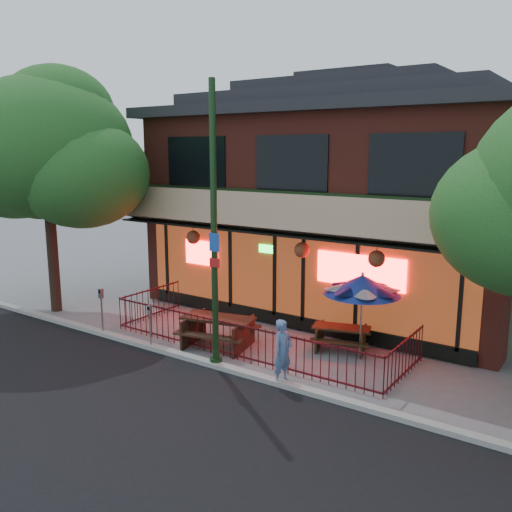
{
  "coord_description": "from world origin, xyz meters",
  "views": [
    {
      "loc": [
        8.16,
        -10.49,
        5.36
      ],
      "look_at": [
        -0.42,
        2.0,
        2.4
      ],
      "focal_mm": 38.0,
      "sensor_mm": 36.0,
      "label": 1
    }
  ],
  "objects_px": {
    "parking_meter_near": "(150,320)",
    "picnic_table_right": "(341,335)",
    "street_light": "(214,243)",
    "patio_umbrella": "(362,285)",
    "picnic_table_left": "(218,327)",
    "parking_meter_far": "(101,304)",
    "pedestrian": "(283,352)",
    "street_tree_left": "(48,140)"
  },
  "relations": [
    {
      "from": "parking_meter_far",
      "to": "street_tree_left",
      "type": "bearing_deg",
      "value": 165.11
    },
    {
      "from": "street_light",
      "to": "parking_meter_far",
      "type": "xyz_separation_m",
      "value": [
        -4.2,
        -0.08,
        -2.19
      ]
    },
    {
      "from": "street_light",
      "to": "picnic_table_right",
      "type": "bearing_deg",
      "value": 52.85
    },
    {
      "from": "street_light",
      "to": "picnic_table_left",
      "type": "height_order",
      "value": "street_light"
    },
    {
      "from": "street_light",
      "to": "parking_meter_near",
      "type": "bearing_deg",
      "value": -178.01
    },
    {
      "from": "street_tree_left",
      "to": "parking_meter_near",
      "type": "relative_size",
      "value": 6.56
    },
    {
      "from": "pedestrian",
      "to": "parking_meter_near",
      "type": "relative_size",
      "value": 1.26
    },
    {
      "from": "picnic_table_left",
      "to": "parking_meter_near",
      "type": "bearing_deg",
      "value": -140.32
    },
    {
      "from": "parking_meter_near",
      "to": "parking_meter_far",
      "type": "height_order",
      "value": "parking_meter_far"
    },
    {
      "from": "street_light",
      "to": "parking_meter_near",
      "type": "relative_size",
      "value": 5.7
    },
    {
      "from": "street_tree_left",
      "to": "parking_meter_near",
      "type": "bearing_deg",
      "value": -9.4
    },
    {
      "from": "patio_umbrella",
      "to": "parking_meter_near",
      "type": "height_order",
      "value": "patio_umbrella"
    },
    {
      "from": "picnic_table_left",
      "to": "parking_meter_near",
      "type": "distance_m",
      "value": 1.87
    },
    {
      "from": "street_light",
      "to": "patio_umbrella",
      "type": "distance_m",
      "value": 4.01
    },
    {
      "from": "picnic_table_right",
      "to": "patio_umbrella",
      "type": "relative_size",
      "value": 0.8
    },
    {
      "from": "street_tree_left",
      "to": "pedestrian",
      "type": "distance_m",
      "value": 10.63
    },
    {
      "from": "picnic_table_left",
      "to": "street_light",
      "type": "bearing_deg",
      "value": -53.97
    },
    {
      "from": "street_light",
      "to": "parking_meter_near",
      "type": "height_order",
      "value": "street_light"
    },
    {
      "from": "street_tree_left",
      "to": "patio_umbrella",
      "type": "relative_size",
      "value": 3.53
    },
    {
      "from": "picnic_table_left",
      "to": "picnic_table_right",
      "type": "xyz_separation_m",
      "value": [
        2.93,
        1.7,
        -0.13
      ]
    },
    {
      "from": "parking_meter_near",
      "to": "street_tree_left",
      "type": "bearing_deg",
      "value": 170.6
    },
    {
      "from": "picnic_table_right",
      "to": "parking_meter_near",
      "type": "relative_size",
      "value": 1.48
    },
    {
      "from": "street_light",
      "to": "picnic_table_left",
      "type": "relative_size",
      "value": 3.07
    },
    {
      "from": "street_tree_left",
      "to": "picnic_table_right",
      "type": "bearing_deg",
      "value": 11.87
    },
    {
      "from": "picnic_table_left",
      "to": "patio_umbrella",
      "type": "relative_size",
      "value": 1.0
    },
    {
      "from": "parking_meter_far",
      "to": "picnic_table_right",
      "type": "bearing_deg",
      "value": 24.48
    },
    {
      "from": "parking_meter_near",
      "to": "picnic_table_right",
      "type": "bearing_deg",
      "value": 33.52
    },
    {
      "from": "street_light",
      "to": "picnic_table_right",
      "type": "relative_size",
      "value": 3.85
    },
    {
      "from": "patio_umbrella",
      "to": "parking_meter_far",
      "type": "height_order",
      "value": "patio_umbrella"
    },
    {
      "from": "picnic_table_left",
      "to": "pedestrian",
      "type": "xyz_separation_m",
      "value": [
        2.75,
        -1.05,
        0.21
      ]
    },
    {
      "from": "patio_umbrella",
      "to": "picnic_table_left",
      "type": "bearing_deg",
      "value": -156.09
    },
    {
      "from": "parking_meter_near",
      "to": "parking_meter_far",
      "type": "relative_size",
      "value": 0.87
    },
    {
      "from": "parking_meter_near",
      "to": "picnic_table_left",
      "type": "bearing_deg",
      "value": 39.68
    },
    {
      "from": "picnic_table_right",
      "to": "patio_umbrella",
      "type": "bearing_deg",
      "value": -12.23
    },
    {
      "from": "street_tree_left",
      "to": "patio_umbrella",
      "type": "bearing_deg",
      "value": 10.46
    },
    {
      "from": "patio_umbrella",
      "to": "parking_meter_near",
      "type": "bearing_deg",
      "value": -151.0
    },
    {
      "from": "street_tree_left",
      "to": "parking_meter_near",
      "type": "xyz_separation_m",
      "value": [
        5.23,
        -0.87,
        -4.84
      ]
    },
    {
      "from": "picnic_table_right",
      "to": "pedestrian",
      "type": "height_order",
      "value": "pedestrian"
    },
    {
      "from": "street_tree_left",
      "to": "pedestrian",
      "type": "bearing_deg",
      "value": -4.47
    },
    {
      "from": "pedestrian",
      "to": "street_light",
      "type": "bearing_deg",
      "value": 99.77
    },
    {
      "from": "pedestrian",
      "to": "picnic_table_left",
      "type": "bearing_deg",
      "value": 77.32
    },
    {
      "from": "picnic_table_left",
      "to": "parking_meter_far",
      "type": "height_order",
      "value": "parking_meter_far"
    }
  ]
}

